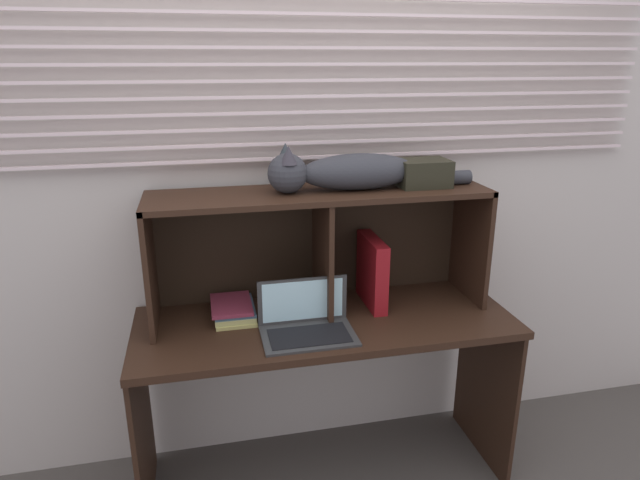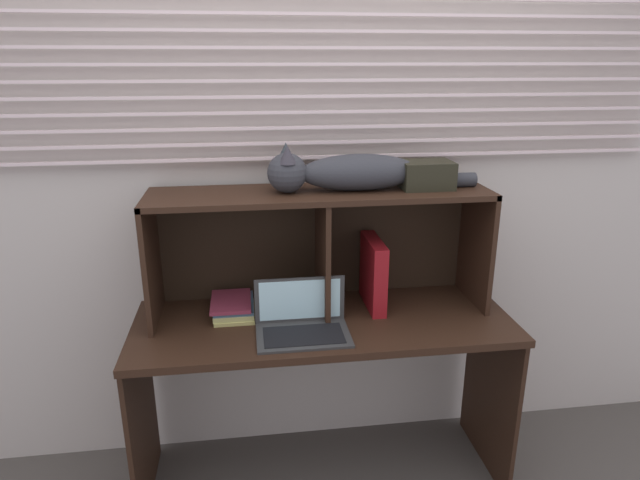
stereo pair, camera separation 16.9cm
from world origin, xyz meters
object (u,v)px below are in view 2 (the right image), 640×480
book_stack (233,307)px  storage_box (426,175)px  cat (345,172)px  binder_upright (373,273)px  laptop (302,323)px

book_stack → storage_box: bearing=0.2°
cat → book_stack: (-0.45, -0.00, -0.54)m
binder_upright → book_stack: bearing=-179.7°
laptop → binder_upright: binder_upright is taller
laptop → binder_upright: (0.32, 0.20, 0.11)m
cat → book_stack: bearing=-179.6°
laptop → storage_box: 0.76m
laptop → book_stack: bearing=143.3°
cat → storage_box: cat is taller
cat → book_stack: 0.71m
binder_upright → storage_box: size_ratio=1.44×
binder_upright → storage_box: 0.45m
laptop → binder_upright: bearing=31.8°
cat → laptop: 0.60m
binder_upright → cat: bearing=180.0°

